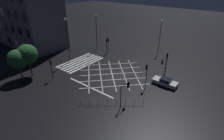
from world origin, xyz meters
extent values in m
plane|color=black|center=(0.00, 0.00, 0.00)|extent=(200.00, 200.00, 0.00)
cube|color=silver|center=(0.00, -6.84, 0.00)|extent=(10.34, 0.50, 0.01)
cube|color=silver|center=(0.00, -7.74, 0.00)|extent=(10.34, 0.50, 0.01)
cube|color=silver|center=(0.00, -8.64, 0.00)|extent=(10.34, 0.50, 0.01)
cube|color=silver|center=(0.00, -9.54, 0.00)|extent=(10.34, 0.50, 0.01)
cube|color=silver|center=(0.00, -10.44, 0.00)|extent=(10.34, 0.50, 0.01)
cube|color=silver|center=(0.00, -11.34, 0.00)|extent=(10.34, 0.50, 0.01)
cube|color=silver|center=(3.25, -3.25, 0.00)|extent=(9.03, 9.03, 0.01)
cube|color=silver|center=(-3.25, -3.25, 0.00)|extent=(9.03, 9.03, 0.01)
cube|color=silver|center=(1.62, -1.62, 0.00)|extent=(9.03, 9.03, 0.01)
cube|color=silver|center=(-1.62, -1.62, 0.00)|extent=(9.03, 9.03, 0.01)
cube|color=silver|center=(0.00, 0.00, 0.00)|extent=(9.03, 9.03, 0.01)
cube|color=silver|center=(0.00, 0.00, 0.00)|extent=(9.03, 9.03, 0.01)
cube|color=silver|center=(-1.62, 1.62, 0.00)|extent=(9.03, 9.03, 0.01)
cube|color=silver|center=(1.62, 1.62, 0.00)|extent=(9.03, 9.03, 0.01)
cube|color=silver|center=(-3.25, 3.25, 0.00)|extent=(9.03, 9.03, 0.01)
cube|color=silver|center=(3.25, 3.25, 0.00)|extent=(9.03, 9.03, 0.01)
cube|color=silver|center=(6.24, 0.00, 0.00)|extent=(0.30, 10.34, 0.01)
cube|color=slate|center=(0.00, -39.04, 10.90)|extent=(10.00, 40.61, 21.80)
cube|color=beige|center=(5.03, -35.35, 2.00)|extent=(0.06, 1.40, 1.80)
cube|color=black|center=(5.03, -31.66, 2.00)|extent=(0.06, 1.40, 1.80)
cube|color=beige|center=(5.03, -27.97, 2.00)|extent=(0.06, 1.40, 1.80)
cube|color=beige|center=(5.03, -24.27, 2.00)|extent=(0.06, 1.40, 1.80)
cube|color=beige|center=(5.03, -20.58, 2.00)|extent=(0.06, 1.40, 1.80)
cube|color=beige|center=(5.03, -35.35, 5.76)|extent=(0.06, 1.40, 1.80)
cube|color=black|center=(5.03, -31.66, 5.76)|extent=(0.06, 1.40, 1.80)
cube|color=black|center=(5.03, -27.97, 5.76)|extent=(0.06, 1.40, 1.80)
cube|color=black|center=(5.03, -24.27, 5.76)|extent=(0.06, 1.40, 1.80)
cube|color=black|center=(5.03, -20.58, 5.76)|extent=(0.06, 1.40, 1.80)
cube|color=beige|center=(5.03, -31.66, 9.52)|extent=(0.06, 1.40, 1.80)
cube|color=black|center=(5.03, -27.97, 9.52)|extent=(0.06, 1.40, 1.80)
cube|color=black|center=(5.03, -24.27, 9.52)|extent=(0.06, 1.40, 1.80)
cube|color=black|center=(5.03, -20.58, 9.52)|extent=(0.06, 1.40, 1.80)
cylinder|color=black|center=(-7.36, 8.07, 2.07)|extent=(0.11, 0.11, 4.15)
cube|color=black|center=(-7.36, 7.93, 3.65)|extent=(0.28, 0.16, 0.90)
sphere|color=red|center=(-7.36, 7.82, 3.95)|extent=(0.18, 0.18, 0.18)
sphere|color=black|center=(-7.36, 7.82, 3.65)|extent=(0.18, 0.18, 0.18)
sphere|color=black|center=(-7.36, 7.82, 3.35)|extent=(0.18, 0.18, 0.18)
cube|color=black|center=(-7.36, 8.02, 3.65)|extent=(0.36, 0.02, 0.98)
cylinder|color=black|center=(-7.94, -7.97, 1.92)|extent=(0.11, 0.11, 3.85)
cube|color=black|center=(-7.94, -7.83, 3.35)|extent=(0.28, 0.16, 0.90)
sphere|color=black|center=(-7.94, -7.72, 3.65)|extent=(0.18, 0.18, 0.18)
sphere|color=orange|center=(-7.94, -7.72, 3.35)|extent=(0.18, 0.18, 0.18)
sphere|color=black|center=(-7.94, -7.72, 3.05)|extent=(0.18, 0.18, 0.18)
cube|color=black|center=(-7.94, -7.92, 3.35)|extent=(0.36, 0.02, 0.98)
cylinder|color=black|center=(-8.42, -7.79, 2.00)|extent=(0.11, 0.11, 3.99)
cube|color=black|center=(-8.29, -7.79, 3.49)|extent=(0.16, 0.28, 0.90)
sphere|color=black|center=(-8.18, -7.79, 3.79)|extent=(0.18, 0.18, 0.18)
sphere|color=black|center=(-8.18, -7.79, 3.49)|extent=(0.18, 0.18, 0.18)
sphere|color=green|center=(-8.18, -7.79, 3.19)|extent=(0.18, 0.18, 0.18)
cube|color=black|center=(-8.38, -7.79, 3.49)|extent=(0.02, 0.36, 0.98)
cylinder|color=black|center=(0.12, 7.53, 2.16)|extent=(0.11, 0.11, 4.32)
cube|color=black|center=(0.12, 7.40, 3.82)|extent=(0.28, 0.16, 0.90)
sphere|color=black|center=(0.12, 7.29, 4.12)|extent=(0.18, 0.18, 0.18)
sphere|color=black|center=(0.12, 7.29, 3.82)|extent=(0.18, 0.18, 0.18)
sphere|color=green|center=(0.12, 7.29, 3.52)|extent=(0.18, 0.18, 0.18)
cube|color=black|center=(0.12, 7.49, 3.82)|extent=(0.36, 0.02, 0.98)
cylinder|color=black|center=(-7.72, 7.78, 1.64)|extent=(0.11, 0.11, 3.27)
cylinder|color=black|center=(-6.69, 7.78, 3.12)|extent=(2.05, 0.09, 0.09)
cube|color=black|center=(-5.67, 7.78, 2.67)|extent=(0.16, 0.28, 0.90)
sphere|color=black|center=(-5.56, 7.78, 2.97)|extent=(0.18, 0.18, 0.18)
sphere|color=orange|center=(-5.56, 7.78, 2.67)|extent=(0.18, 0.18, 0.18)
sphere|color=black|center=(-5.56, 7.78, 2.37)|extent=(0.18, 0.18, 0.18)
cube|color=black|center=(-5.76, 7.78, 2.67)|extent=(0.02, 0.36, 0.98)
cylinder|color=black|center=(7.51, 7.43, 1.85)|extent=(0.11, 0.11, 3.70)
cylinder|color=black|center=(6.56, 7.43, 3.55)|extent=(1.90, 0.09, 0.09)
cube|color=black|center=(5.61, 7.43, 3.10)|extent=(0.16, 0.28, 0.90)
sphere|color=red|center=(5.50, 7.43, 3.40)|extent=(0.18, 0.18, 0.18)
sphere|color=black|center=(5.50, 7.43, 3.10)|extent=(0.18, 0.18, 0.18)
sphere|color=black|center=(5.50, 7.43, 2.80)|extent=(0.18, 0.18, 0.18)
cube|color=black|center=(5.70, 7.43, 3.10)|extent=(0.02, 0.36, 0.98)
cylinder|color=black|center=(8.40, -7.68, 1.96)|extent=(0.11, 0.11, 3.93)
cube|color=black|center=(8.40, -7.55, 3.43)|extent=(0.28, 0.16, 0.90)
sphere|color=red|center=(8.40, -7.44, 3.73)|extent=(0.18, 0.18, 0.18)
sphere|color=black|center=(8.40, -7.44, 3.43)|extent=(0.18, 0.18, 0.18)
sphere|color=black|center=(8.40, -7.44, 3.13)|extent=(0.18, 0.18, 0.18)
cube|color=black|center=(8.40, -7.64, 3.43)|extent=(0.36, 0.02, 0.98)
cylinder|color=black|center=(-16.73, 2.12, 3.87)|extent=(0.14, 0.14, 7.74)
sphere|color=white|center=(-16.73, 2.12, 7.89)|extent=(0.53, 0.53, 0.53)
cylinder|color=black|center=(1.09, -11.51, 4.63)|extent=(0.14, 0.14, 9.26)
sphere|color=white|center=(1.09, -11.51, 9.44)|extent=(0.61, 0.61, 0.61)
cylinder|color=black|center=(-8.55, -11.80, 4.30)|extent=(0.14, 0.14, 8.60)
sphere|color=white|center=(-8.55, -11.80, 8.77)|extent=(0.58, 0.58, 0.58)
cylinder|color=brown|center=(10.20, -11.90, 1.56)|extent=(0.24, 0.24, 3.11)
sphere|color=#235128|center=(10.20, -11.90, 4.51)|extent=(3.73, 3.73, 3.73)
cylinder|color=brown|center=(11.93, -12.27, 1.37)|extent=(0.26, 0.26, 2.75)
sphere|color=#235128|center=(11.93, -12.27, 4.06)|extent=(3.48, 3.48, 3.48)
cube|color=silver|center=(-2.58, 9.91, 0.51)|extent=(1.77, 4.35, 0.65)
cube|color=black|center=(-2.58, 10.02, 1.07)|extent=(1.55, 1.83, 0.46)
sphere|color=white|center=(-2.04, 7.79, 0.46)|extent=(0.16, 0.16, 0.16)
sphere|color=white|center=(-3.13, 7.79, 0.46)|extent=(0.16, 0.16, 0.16)
cylinder|color=black|center=(-1.82, 8.56, 0.31)|extent=(0.20, 0.61, 0.61)
cylinder|color=black|center=(-3.35, 8.56, 0.31)|extent=(0.20, 0.61, 0.61)
cylinder|color=black|center=(-1.82, 11.26, 0.31)|extent=(0.20, 0.61, 0.61)
cylinder|color=black|center=(-3.35, 11.26, 0.31)|extent=(0.20, 0.61, 0.61)
cylinder|color=gray|center=(10.54, 2.24, 0.53)|extent=(0.05, 0.05, 1.05)
cylinder|color=gray|center=(9.71, 3.31, 0.53)|extent=(0.05, 0.05, 1.05)
cylinder|color=gray|center=(8.88, 4.37, 0.53)|extent=(0.05, 0.05, 1.05)
cylinder|color=gray|center=(8.04, 5.43, 0.53)|extent=(0.05, 0.05, 1.05)
cylinder|color=gray|center=(7.21, 6.49, 0.53)|extent=(0.05, 0.05, 1.05)
cylinder|color=gray|center=(6.38, 7.56, 0.53)|extent=(0.05, 0.05, 1.05)
cylinder|color=gray|center=(5.55, 8.62, 0.53)|extent=(0.05, 0.05, 1.05)
cylinder|color=gray|center=(4.72, 9.68, 0.53)|extent=(0.05, 0.05, 1.05)
cylinder|color=gray|center=(7.63, 5.96, 1.01)|extent=(5.84, 7.46, 0.04)
cylinder|color=gray|center=(7.63, 5.96, 0.58)|extent=(5.84, 7.46, 0.04)
camera|label=1|loc=(24.16, 18.88, 16.68)|focal=28.00mm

